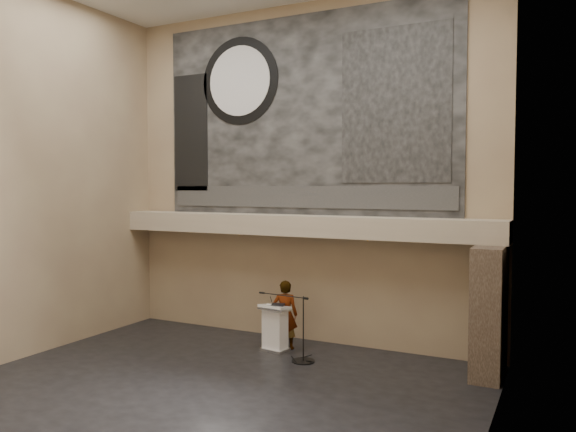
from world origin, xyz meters
The scene contains 20 objects.
floor centered at (0.00, 0.00, 0.00)m, with size 10.00×10.00×0.00m, color black.
wall_back centered at (0.00, 4.00, 4.25)m, with size 10.00×0.02×8.50m, color #866D55.
wall_front centered at (0.00, -4.00, 4.25)m, with size 10.00×0.02×8.50m, color #866D55.
wall_left centered at (-5.00, 0.00, 4.25)m, with size 0.02×8.00×8.50m, color #866D55.
wall_right centered at (5.00, 0.00, 4.25)m, with size 0.02×8.00×8.50m, color #866D55.
soffit centered at (0.00, 3.60, 2.95)m, with size 10.00×0.80×0.50m, color tan.
sprinkler_left centered at (-1.60, 3.55, 2.67)m, with size 0.04×0.04×0.06m, color #B2893D.
sprinkler_right centered at (1.90, 3.55, 2.67)m, with size 0.04×0.04×0.06m, color #B2893D.
banner centered at (0.00, 3.97, 5.70)m, with size 8.00×0.05×5.00m, color black.
banner_text_strip centered at (0.00, 3.93, 3.65)m, with size 7.76×0.02×0.55m, color #2D2D2D.
banner_clock_rim centered at (-1.80, 3.93, 6.70)m, with size 2.30×2.30×0.02m, color black.
banner_clock_face centered at (-1.80, 3.91, 6.70)m, with size 1.84×1.84×0.02m, color silver.
banner_building_print centered at (2.40, 3.93, 5.80)m, with size 2.60×0.02×3.60m, color black.
banner_brick_print centered at (-3.40, 3.93, 5.40)m, with size 1.10×0.02×3.20m, color black.
stone_pier centered at (4.65, 3.15, 1.35)m, with size 0.60×1.40×2.70m, color #3D2F25.
lectern centered at (-0.10, 2.72, 0.55)m, with size 0.73×0.57×1.13m.
binder centered at (-0.03, 2.74, 1.12)m, with size 0.29×0.23×0.04m, color black.
papers centered at (-0.25, 2.69, 1.10)m, with size 0.19×0.27×0.01m, color silver.
speaker_person centered at (0.01, 3.03, 0.83)m, with size 0.61×0.40×1.66m, color silver.
mic_stand centered at (0.79, 2.31, 0.22)m, with size 1.45×0.52×1.47m.
Camera 1 is at (6.08, -8.87, 3.91)m, focal length 35.00 mm.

